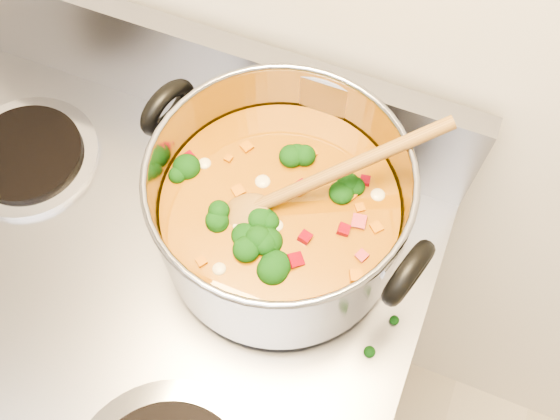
# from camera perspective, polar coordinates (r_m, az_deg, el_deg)

# --- Properties ---
(electric_range) EXTENTS (0.76, 0.69, 1.08)m
(electric_range) POSITION_cam_1_polar(r_m,az_deg,el_deg) (1.22, -11.17, -14.90)
(electric_range) COLOR gray
(electric_range) RESTS_ON ground
(stockpot) EXTENTS (0.35, 0.29, 0.17)m
(stockpot) POSITION_cam_1_polar(r_m,az_deg,el_deg) (0.71, 0.03, -0.12)
(stockpot) COLOR gray
(stockpot) RESTS_ON electric_range
(wooden_spoon) EXTENTS (0.23, 0.19, 0.12)m
(wooden_spoon) POSITION_cam_1_polar(r_m,az_deg,el_deg) (0.68, 1.16, 1.73)
(wooden_spoon) COLOR brown
(wooden_spoon) RESTS_ON stockpot
(cooktop_crumbs) EXTENTS (0.31, 0.37, 0.01)m
(cooktop_crumbs) POSITION_cam_1_polar(r_m,az_deg,el_deg) (0.77, -4.58, -6.92)
(cooktop_crumbs) COLOR black
(cooktop_crumbs) RESTS_ON electric_range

